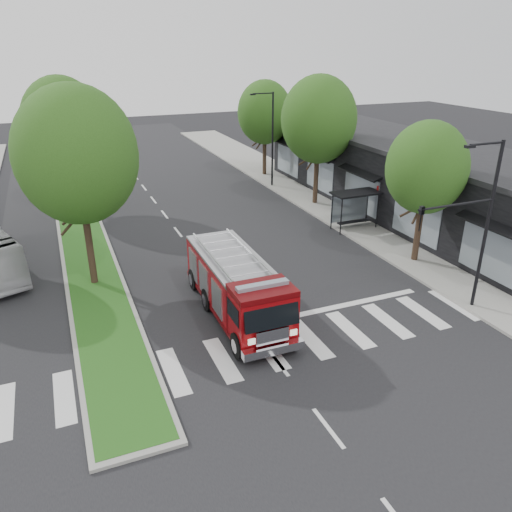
% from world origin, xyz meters
% --- Properties ---
extents(ground, '(140.00, 140.00, 0.00)m').
position_xyz_m(ground, '(0.00, 0.00, 0.00)').
color(ground, black).
rests_on(ground, ground).
extents(sidewalk_right, '(5.00, 80.00, 0.15)m').
position_xyz_m(sidewalk_right, '(12.50, 10.00, 0.07)').
color(sidewalk_right, gray).
rests_on(sidewalk_right, ground).
extents(median, '(3.00, 50.00, 0.15)m').
position_xyz_m(median, '(-6.00, 18.00, 0.08)').
color(median, gray).
rests_on(median, ground).
extents(storefront_row, '(8.00, 30.00, 5.00)m').
position_xyz_m(storefront_row, '(17.00, 10.00, 2.50)').
color(storefront_row, black).
rests_on(storefront_row, ground).
extents(bus_shelter, '(3.20, 1.60, 2.61)m').
position_xyz_m(bus_shelter, '(11.20, 8.15, 2.04)').
color(bus_shelter, black).
rests_on(bus_shelter, ground).
extents(tree_right_near, '(4.40, 4.40, 8.05)m').
position_xyz_m(tree_right_near, '(11.50, 2.00, 5.51)').
color(tree_right_near, black).
rests_on(tree_right_near, ground).
extents(tree_right_mid, '(5.60, 5.60, 9.72)m').
position_xyz_m(tree_right_mid, '(11.50, 14.00, 6.49)').
color(tree_right_mid, black).
rests_on(tree_right_mid, ground).
extents(tree_right_far, '(5.00, 5.00, 8.73)m').
position_xyz_m(tree_right_far, '(11.50, 24.00, 5.84)').
color(tree_right_far, black).
rests_on(tree_right_far, ground).
extents(tree_median_near, '(5.80, 5.80, 10.16)m').
position_xyz_m(tree_median_near, '(-6.00, 6.00, 6.81)').
color(tree_median_near, black).
rests_on(tree_median_near, ground).
extents(tree_median_far, '(5.60, 5.60, 9.72)m').
position_xyz_m(tree_median_far, '(-6.00, 20.00, 6.49)').
color(tree_median_far, black).
rests_on(tree_median_far, ground).
extents(streetlight_right_near, '(4.08, 0.22, 8.00)m').
position_xyz_m(streetlight_right_near, '(9.61, -3.50, 4.67)').
color(streetlight_right_near, black).
rests_on(streetlight_right_near, ground).
extents(streetlight_right_far, '(2.11, 0.20, 8.00)m').
position_xyz_m(streetlight_right_far, '(10.35, 20.00, 4.48)').
color(streetlight_right_far, black).
rests_on(streetlight_right_far, ground).
extents(fire_engine, '(2.68, 8.61, 2.98)m').
position_xyz_m(fire_engine, '(-0.14, 0.24, 1.43)').
color(fire_engine, '#540407').
rests_on(fire_engine, ground).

